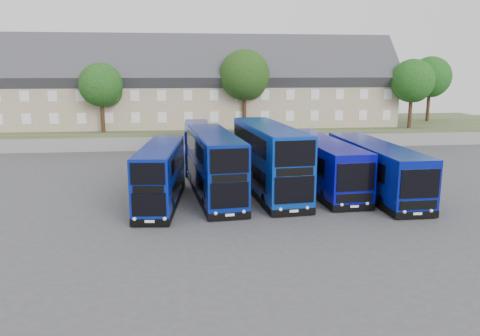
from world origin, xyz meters
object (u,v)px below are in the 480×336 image
(dd_front_mid, at_px, (214,166))
(coach_east_a, at_px, (320,164))
(tree_east, at_px, (413,83))
(tree_far, at_px, (431,79))
(tree_west, at_px, (102,87))
(tree_mid, at_px, (246,77))
(dd_front_left, at_px, (161,176))

(dd_front_mid, distance_m, coach_east_a, 8.40)
(coach_east_a, relative_size, tree_east, 1.66)
(tree_east, bearing_deg, tree_far, 49.40)
(tree_east, bearing_deg, tree_west, -180.00)
(tree_west, height_order, tree_mid, tree_mid)
(coach_east_a, bearing_deg, tree_east, 46.37)
(coach_east_a, distance_m, tree_far, 35.64)
(tree_east, height_order, tree_far, tree_far)
(tree_west, xyz_separation_m, tree_far, (42.00, 7.00, 0.68))
(coach_east_a, bearing_deg, tree_mid, 95.76)
(tree_west, height_order, tree_far, tree_far)
(dd_front_mid, distance_m, tree_mid, 23.43)
(dd_front_left, height_order, dd_front_mid, dd_front_mid)
(tree_mid, bearing_deg, tree_west, -178.21)
(tree_east, bearing_deg, coach_east_a, -130.48)
(tree_mid, relative_size, tree_east, 1.12)
(dd_front_mid, bearing_deg, coach_east_a, 7.41)
(tree_far, bearing_deg, tree_mid, -165.96)
(tree_west, height_order, tree_east, tree_east)
(coach_east_a, distance_m, tree_mid, 21.40)
(dd_front_mid, bearing_deg, tree_west, 111.20)
(dd_front_left, xyz_separation_m, tree_mid, (8.64, 23.59, 6.15))
(dd_front_left, bearing_deg, tree_mid, 74.90)
(tree_far, bearing_deg, dd_front_mid, -137.28)
(tree_west, bearing_deg, dd_front_left, -72.33)
(coach_east_a, height_order, tree_mid, tree_mid)
(dd_front_mid, xyz_separation_m, coach_east_a, (8.17, 1.91, -0.42))
(tree_mid, bearing_deg, dd_front_mid, -102.74)
(dd_front_mid, distance_m, tree_west, 24.74)
(dd_front_left, height_order, tree_east, tree_east)
(tree_west, bearing_deg, dd_front_mid, -63.05)
(tree_mid, relative_size, tree_far, 1.06)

